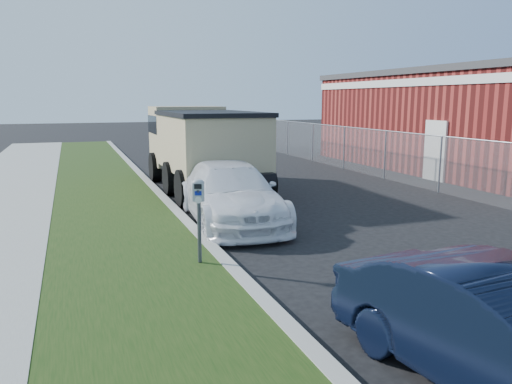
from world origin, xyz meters
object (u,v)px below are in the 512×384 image
object	(u,v)px
white_wagon	(230,193)
parking_meter	(199,203)
dump_truck	(201,143)
navy_sedan	(506,335)

from	to	relation	value
white_wagon	parking_meter	bearing A→B (deg)	-111.87
parking_meter	dump_truck	distance (m)	8.23
white_wagon	navy_sedan	distance (m)	7.92
parking_meter	navy_sedan	xyz separation A→B (m)	(1.92, -4.74, -0.56)
dump_truck	white_wagon	bearing A→B (deg)	-96.18
parking_meter	navy_sedan	world-z (taller)	parking_meter
parking_meter	navy_sedan	size ratio (longest dim) A/B	0.37
parking_meter	white_wagon	size ratio (longest dim) A/B	0.30
white_wagon	navy_sedan	xyz separation A→B (m)	(0.37, -7.91, -0.06)
parking_meter	dump_truck	size ratio (longest dim) A/B	0.21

